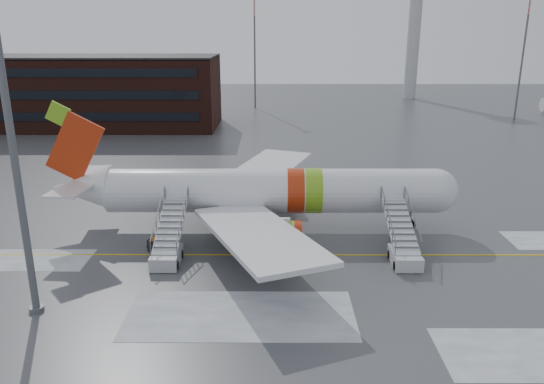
{
  "coord_description": "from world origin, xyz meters",
  "views": [
    {
      "loc": [
        -3.99,
        -38.77,
        16.84
      ],
      "look_at": [
        -4.1,
        2.6,
        4.0
      ],
      "focal_mm": 35.0,
      "sensor_mm": 36.0,
      "label": 1
    }
  ],
  "objects_px": {
    "airstair_fwd": "(403,247)",
    "light_mast_near": "(10,129)",
    "airliner": "(261,192)",
    "baggage_tractor": "(161,245)",
    "airstair_aft": "(168,247)",
    "pushback_tug": "(252,243)"
  },
  "relations": [
    {
      "from": "airstair_fwd",
      "to": "light_mast_near",
      "type": "relative_size",
      "value": 0.35
    },
    {
      "from": "airliner",
      "to": "airstair_fwd",
      "type": "bearing_deg",
      "value": -31.1
    },
    {
      "from": "baggage_tractor",
      "to": "airliner",
      "type": "bearing_deg",
      "value": 32.2
    },
    {
      "from": "airstair_fwd",
      "to": "airstair_aft",
      "type": "distance_m",
      "value": 17.71
    },
    {
      "from": "airliner",
      "to": "baggage_tractor",
      "type": "distance_m",
      "value": 9.64
    },
    {
      "from": "pushback_tug",
      "to": "baggage_tractor",
      "type": "distance_m",
      "value": 7.19
    },
    {
      "from": "airstair_aft",
      "to": "baggage_tractor",
      "type": "height_order",
      "value": "airstair_aft"
    },
    {
      "from": "airstair_fwd",
      "to": "airstair_aft",
      "type": "relative_size",
      "value": 1.0
    },
    {
      "from": "baggage_tractor",
      "to": "light_mast_near",
      "type": "xyz_separation_m",
      "value": [
        -5.89,
        -9.22,
        10.92
      ]
    },
    {
      "from": "airstair_aft",
      "to": "baggage_tractor",
      "type": "xyz_separation_m",
      "value": [
        -0.91,
        1.64,
        -0.54
      ]
    },
    {
      "from": "light_mast_near",
      "to": "pushback_tug",
      "type": "bearing_deg",
      "value": 35.25
    },
    {
      "from": "light_mast_near",
      "to": "airstair_aft",
      "type": "bearing_deg",
      "value": 48.14
    },
    {
      "from": "airliner",
      "to": "airstair_aft",
      "type": "bearing_deg",
      "value": -136.44
    },
    {
      "from": "airstair_fwd",
      "to": "baggage_tractor",
      "type": "relative_size",
      "value": 3.03
    },
    {
      "from": "airliner",
      "to": "airstair_aft",
      "type": "xyz_separation_m",
      "value": [
        -6.87,
        -6.54,
        -2.35
      ]
    },
    {
      "from": "airstair_aft",
      "to": "light_mast_near",
      "type": "distance_m",
      "value": 14.55
    },
    {
      "from": "airstair_fwd",
      "to": "light_mast_near",
      "type": "xyz_separation_m",
      "value": [
        -24.5,
        -7.58,
        10.38
      ]
    },
    {
      "from": "airstair_fwd",
      "to": "pushback_tug",
      "type": "xyz_separation_m",
      "value": [
        -11.43,
        1.65,
        -0.37
      ]
    },
    {
      "from": "baggage_tractor",
      "to": "pushback_tug",
      "type": "bearing_deg",
      "value": 0.13
    },
    {
      "from": "airliner",
      "to": "light_mast_near",
      "type": "distance_m",
      "value": 21.23
    },
    {
      "from": "pushback_tug",
      "to": "baggage_tractor",
      "type": "height_order",
      "value": "pushback_tug"
    },
    {
      "from": "pushback_tug",
      "to": "airliner",
      "type": "bearing_deg",
      "value": 83.05
    }
  ]
}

